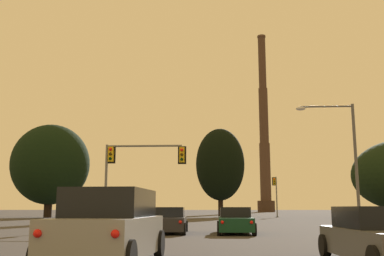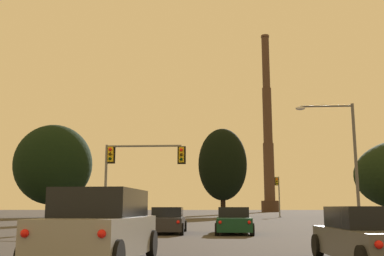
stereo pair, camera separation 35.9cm
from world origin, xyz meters
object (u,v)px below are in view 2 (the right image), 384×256
at_px(suv_left_lane_third, 100,228).
at_px(sedan_center_lane_front, 233,221).
at_px(street_lamp, 345,150).
at_px(sedan_left_lane_front, 168,221).
at_px(sedan_right_lane_third, 371,237).
at_px(smokestack, 268,140).
at_px(traffic_light_overhead_left, 133,164).
at_px(traffic_light_far_right, 278,191).

relative_size(suv_left_lane_third, sedan_center_lane_front, 1.05).
bearing_deg(suv_left_lane_third, street_lamp, 61.10).
xyz_separation_m(suv_left_lane_third, street_lamp, (11.25, 18.62, 4.26)).
relative_size(suv_left_lane_third, sedan_left_lane_front, 1.04).
relative_size(sedan_right_lane_third, suv_left_lane_third, 0.96).
relative_size(sedan_right_lane_third, smokestack, 0.08).
distance_m(street_lamp, smokestack, 123.48).
bearing_deg(suv_left_lane_third, sedan_left_lane_front, 92.02).
xyz_separation_m(suv_left_lane_third, traffic_light_overhead_left, (-3.02, 19.41, 3.50)).
bearing_deg(sedan_center_lane_front, traffic_light_overhead_left, 140.96).
height_order(sedan_center_lane_front, traffic_light_overhead_left, traffic_light_overhead_left).
bearing_deg(sedan_center_lane_front, sedan_left_lane_front, 176.61).
xyz_separation_m(sedan_right_lane_third, sedan_left_lane_front, (-6.66, 13.76, 0.00)).
distance_m(sedan_left_lane_front, traffic_light_far_right, 44.58).
xyz_separation_m(sedan_right_lane_third, traffic_light_far_right, (4.97, 56.67, 3.26)).
relative_size(sedan_center_lane_front, street_lamp, 0.57).
relative_size(sedan_right_lane_third, traffic_light_overhead_left, 0.83).
bearing_deg(traffic_light_far_right, smokestack, 84.65).
height_order(suv_left_lane_third, smokestack, smokestack).
distance_m(traffic_light_overhead_left, traffic_light_far_right, 40.41).
height_order(sedan_left_lane_front, street_lamp, street_lamp).
bearing_deg(sedan_center_lane_front, traffic_light_far_right, 79.82).
bearing_deg(traffic_light_overhead_left, sedan_left_lane_front, -59.81).
height_order(sedan_right_lane_third, street_lamp, street_lamp).
bearing_deg(suv_left_lane_third, sedan_right_lane_third, 5.41).
bearing_deg(sedan_center_lane_front, suv_left_lane_third, -104.64).
xyz_separation_m(sedan_center_lane_front, street_lamp, (7.54, 4.72, 4.49)).
xyz_separation_m(traffic_light_overhead_left, traffic_light_far_right, (14.70, 37.63, -0.47)).
xyz_separation_m(suv_left_lane_third, sedan_center_lane_front, (3.71, 13.90, -0.23)).
distance_m(suv_left_lane_third, sedan_left_lane_front, 14.14).
xyz_separation_m(sedan_center_lane_front, traffic_light_far_right, (7.98, 43.14, 3.26)).
height_order(traffic_light_far_right, street_lamp, street_lamp).
height_order(traffic_light_overhead_left, street_lamp, street_lamp).
bearing_deg(street_lamp, suv_left_lane_third, -121.13).
xyz_separation_m(sedan_center_lane_front, smokestack, (15.77, 126.47, 23.34)).
distance_m(suv_left_lane_third, street_lamp, 22.16).
xyz_separation_m(sedan_right_lane_third, sedan_center_lane_front, (-3.01, 13.53, 0.00)).
bearing_deg(sedan_right_lane_third, street_lamp, 73.94).
relative_size(sedan_right_lane_third, street_lamp, 0.58).
relative_size(traffic_light_far_right, smokestack, 0.10).
bearing_deg(traffic_light_far_right, traffic_light_overhead_left, -111.33).
bearing_deg(sedan_left_lane_front, suv_left_lane_third, -92.18).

